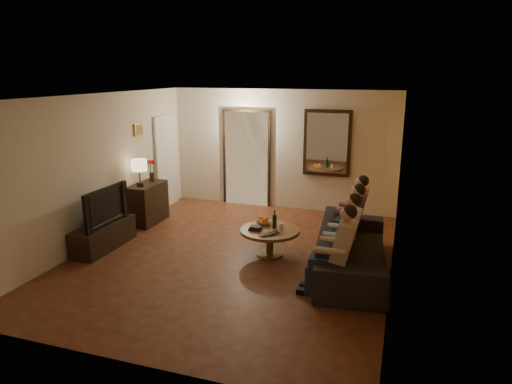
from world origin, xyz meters
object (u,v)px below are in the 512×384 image
(dresser, at_px, (148,203))
(bowl, at_px, (263,222))
(sofa, at_px, (353,248))
(tv_stand, at_px, (104,236))
(person_c, at_px, (349,227))
(person_a, at_px, (338,255))
(person_d, at_px, (354,216))
(laptop, at_px, (271,235))
(person_b, at_px, (344,240))
(coffee_table, at_px, (270,242))
(table_lamp, at_px, (139,173))
(tv, at_px, (101,206))
(wine_bottle, at_px, (275,219))
(dog, at_px, (334,247))

(dresser, relative_size, bowl, 3.49)
(sofa, bearing_deg, tv_stand, 89.97)
(bowl, bearing_deg, person_c, -4.55)
(person_a, height_order, person_c, same)
(person_d, bearing_deg, tv_stand, -162.33)
(laptop, bearing_deg, person_b, -54.39)
(person_d, xyz_separation_m, coffee_table, (-1.27, -0.70, -0.38))
(person_c, distance_m, laptop, 1.24)
(person_d, xyz_separation_m, laptop, (-1.17, -0.98, -0.14))
(person_d, height_order, bowl, person_d)
(table_lamp, bearing_deg, person_b, -15.53)
(tv, distance_m, sofa, 4.22)
(sofa, bearing_deg, laptop, 88.32)
(laptop, bearing_deg, coffee_table, 65.69)
(tv, xyz_separation_m, coffee_table, (2.81, 0.59, -0.54))
(coffee_table, bearing_deg, tv, -168.04)
(table_lamp, height_order, laptop, table_lamp)
(tv_stand, bearing_deg, table_lamp, 90.00)
(table_lamp, relative_size, tv, 0.48)
(table_lamp, xyz_separation_m, wine_bottle, (2.86, -0.54, -0.47))
(person_c, bearing_deg, person_d, 90.00)
(tv_stand, bearing_deg, person_a, -7.00)
(dog, bearing_deg, person_d, 51.08)
(coffee_table, height_order, bowl, bowl)
(tv, bearing_deg, bowl, -72.78)
(person_d, bearing_deg, coffee_table, -150.99)
(table_lamp, distance_m, tv, 1.27)
(person_a, xyz_separation_m, person_b, (0.00, 0.60, 0.00))
(person_d, bearing_deg, tv, -162.33)
(tv, relative_size, sofa, 0.45)
(person_d, height_order, coffee_table, person_d)
(person_c, xyz_separation_m, laptop, (-1.17, -0.38, -0.14))
(person_d, bearing_deg, laptop, -139.93)
(dog, distance_m, laptop, 1.01)
(tv, distance_m, person_a, 4.11)
(dresser, height_order, laptop, dresser)
(person_c, height_order, laptop, person_c)
(laptop, bearing_deg, dog, -30.07)
(dresser, bearing_deg, dog, -13.11)
(coffee_table, bearing_deg, person_b, -21.30)
(dresser, height_order, coffee_table, dresser)
(laptop, bearing_deg, person_a, -78.83)
(person_b, height_order, person_d, same)
(tv_stand, height_order, laptop, laptop)
(wine_bottle, distance_m, laptop, 0.41)
(sofa, relative_size, person_a, 2.09)
(person_a, xyz_separation_m, wine_bottle, (-1.22, 1.20, 0.01))
(dresser, xyz_separation_m, tv, (0.00, -1.45, 0.36))
(person_d, xyz_separation_m, wine_bottle, (-1.22, -0.60, 0.01))
(dresser, xyz_separation_m, person_a, (4.08, -1.95, 0.20))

